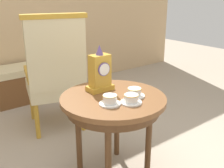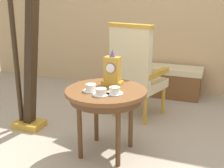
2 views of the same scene
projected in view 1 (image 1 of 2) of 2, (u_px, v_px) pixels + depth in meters
The scene contains 7 objects.
side_table at pixel (113, 106), 1.92m from camera, with size 0.74×0.74×0.63m.
teacup_left at pixel (110, 100), 1.75m from camera, with size 0.14×0.14×0.07m.
teacup_right at pixel (131, 99), 1.77m from camera, with size 0.14×0.14×0.06m.
teacup_center at pixel (134, 93), 1.88m from camera, with size 0.15×0.15×0.06m.
mantel_clock at pixel (100, 73), 1.97m from camera, with size 0.19×0.11×0.34m.
armchair at pixel (56, 72), 2.58m from camera, with size 0.67×0.66×1.14m.
window_bench at pixel (35, 81), 3.51m from camera, with size 1.09×0.40×0.44m.
Camera 1 is at (-1.00, -1.29, 1.33)m, focal length 43.88 mm.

